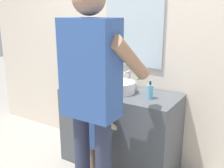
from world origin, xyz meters
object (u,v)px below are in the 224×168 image
(soap_bottle, at_px, (150,92))
(adult_parent, at_px, (92,83))
(toothbrush_cup, at_px, (97,82))
(child_toddler, at_px, (97,135))

(soap_bottle, bearing_deg, adult_parent, -107.18)
(toothbrush_cup, distance_m, adult_parent, 0.86)
(child_toddler, distance_m, adult_parent, 0.64)
(toothbrush_cup, height_order, child_toddler, toothbrush_cup)
(soap_bottle, height_order, adult_parent, adult_parent)
(soap_bottle, distance_m, child_toddler, 0.62)
(soap_bottle, relative_size, adult_parent, 0.09)
(child_toddler, bearing_deg, soap_bottle, 47.13)
(soap_bottle, relative_size, child_toddler, 0.19)
(toothbrush_cup, bearing_deg, adult_parent, -56.81)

